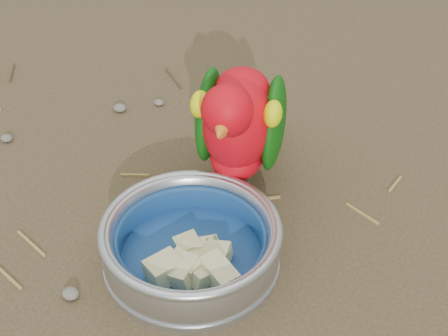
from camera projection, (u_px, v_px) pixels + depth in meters
The scene contains 6 objects.
ground at pixel (96, 282), 0.79m from camera, with size 60.00×60.00×0.00m, color #4F3E29.
food_bowl at pixel (192, 259), 0.81m from camera, with size 0.21×0.21×0.02m, color #B2B2BA.
bowl_wall at pixel (191, 241), 0.79m from camera, with size 0.21×0.21×0.04m, color #B2B2BA, non-canonical shape.
fruit_wedges at pixel (191, 245), 0.80m from camera, with size 0.12×0.12×0.03m, color beige, non-canonical shape.
lory_parrot at pixel (238, 134), 0.86m from camera, with size 0.11×0.24×0.19m, color red, non-canonical shape.
ground_debris at pixel (119, 270), 0.80m from camera, with size 0.90×0.80×0.01m, color #A98744, non-canonical shape.
Camera 1 is at (0.41, -0.38, 0.60)m, focal length 55.00 mm.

